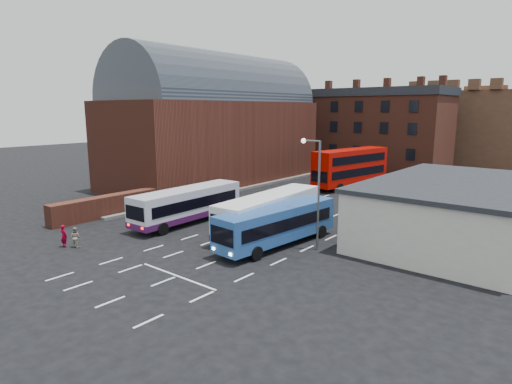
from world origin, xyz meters
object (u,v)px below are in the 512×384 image
Objects in this scene: bus_white_inbound at (270,211)px; bus_blue at (277,222)px; street_lamp at (316,184)px; bus_red_double at (351,167)px; pedestrian_beige at (75,237)px; pedestrian_red at (64,236)px; bus_white_outbound at (188,203)px.

bus_white_inbound is 1.08× the size of bus_blue.
bus_white_inbound is 5.33m from street_lamp.
bus_red_double is (-4.30, 21.27, 0.66)m from bus_white_inbound.
bus_white_inbound is 7.84× the size of pedestrian_beige.
pedestrian_beige is (-8.07, -10.90, -1.04)m from bus_white_inbound.
pedestrian_red reaches higher than pedestrian_beige.
bus_blue is 3.76m from street_lamp.
street_lamp is (11.55, 0.76, 2.72)m from bus_white_outbound.
street_lamp is 17.15m from pedestrian_red.
pedestrian_red is at bearing 17.86° from pedestrian_beige.
bus_white_inbound is 2.91m from bus_blue.
bus_blue is (2.15, -1.96, -0.13)m from bus_white_inbound.
bus_white_outbound is 1.03× the size of bus_blue.
bus_white_outbound is 0.96× the size of bus_white_inbound.
bus_blue is 24.12m from bus_red_double.
bus_white_inbound is 7.06× the size of pedestrian_red.
bus_white_inbound reaches higher than pedestrian_red.
bus_blue is at bearing 134.01° from bus_white_inbound.
street_lamp is at bearing 121.08° from bus_red_double.
pedestrian_beige is (-10.22, -8.94, -0.91)m from bus_blue.
bus_white_outbound is 11.89m from street_lamp.
pedestrian_beige is (-1.02, -9.10, -0.97)m from bus_white_outbound.
pedestrian_beige is at bearing -98.13° from bus_white_outbound.
bus_white_outbound reaches higher than bus_blue.
pedestrian_red is 0.79m from pedestrian_beige.
bus_red_double is (-6.45, 23.23, 0.79)m from bus_blue.
bus_white_inbound is at bearing 110.99° from bus_red_double.
bus_blue is at bearing -158.53° from street_lamp.
bus_white_outbound is 9.76m from pedestrian_red.
bus_blue is at bearing -157.77° from pedestrian_beige.
pedestrian_red is at bearing 48.96° from bus_white_inbound.
bus_white_outbound is 6.75× the size of pedestrian_red.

